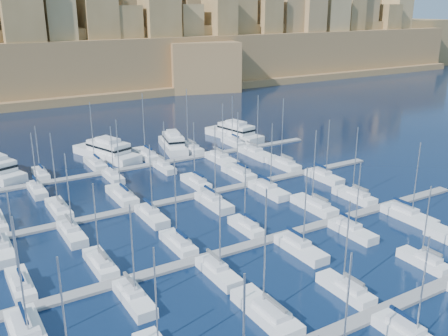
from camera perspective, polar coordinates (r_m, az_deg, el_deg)
ground at (r=86.18m, az=0.45°, el=-5.25°), size 600.00×600.00×0.00m
pontoon_near at (r=63.23m, az=17.50°, el=-15.36°), size 84.00×2.00×0.40m
pontoon_mid_near at (r=77.10m, az=5.19°, el=-8.12°), size 84.00×2.00×0.40m
pontoon_mid_far at (r=94.12m, az=-2.76°, el=-3.06°), size 84.00×2.00×0.40m
pontoon_far at (r=112.88m, az=-8.12°, el=0.42°), size 84.00×2.00×0.40m
sailboat_2 at (r=59.53m, az=4.88°, el=-16.13°), size 3.13×10.45×15.98m
sailboat_3 at (r=65.29m, az=13.76°, el=-13.31°), size 2.47×8.25×12.59m
sailboat_4 at (r=74.93m, az=21.89°, el=-9.84°), size 2.27×7.55×11.85m
sailboat_9 at (r=59.31m, az=20.56°, el=-17.57°), size 2.67×8.90×12.96m
sailboat_12 at (r=69.34m, az=-22.22°, el=-12.23°), size 2.52×8.41×13.63m
sailboat_13 at (r=71.12m, az=-13.91°, el=-10.54°), size 2.55×8.49×12.47m
sailboat_14 at (r=74.73m, az=-5.23°, el=-8.55°), size 2.50×8.33×13.89m
sailboat_15 at (r=79.78m, az=2.56°, el=-6.71°), size 2.29×7.63×11.09m
sailboat_16 at (r=89.00m, az=10.27°, el=-4.25°), size 2.89×9.62×14.48m
sailboat_17 at (r=95.01m, az=14.70°, el=-3.11°), size 2.71×9.03×13.90m
sailboat_19 at (r=62.80m, az=-10.25°, el=-14.41°), size 2.57×8.57×13.38m
sailboat_20 at (r=67.15m, az=-0.69°, el=-11.78°), size 2.53×8.43×12.13m
sailboat_21 at (r=73.85m, az=8.71°, el=-9.04°), size 2.79×9.29×13.52m
sailboat_22 at (r=80.82m, az=14.44°, el=-6.95°), size 2.55×8.52×12.22m
sailboat_23 at (r=89.14m, az=20.32°, el=-5.11°), size 2.93×9.76×13.82m
sailboat_25 at (r=90.86m, az=-18.34°, el=-4.44°), size 2.78×9.26×14.39m
sailboat_26 at (r=94.04m, az=-11.57°, el=-3.08°), size 3.01×10.04×15.21m
sailboat_27 at (r=99.12m, az=-3.22°, el=-1.63°), size 2.60×8.68×13.04m
sailboat_28 at (r=104.47m, az=1.71°, el=-0.54°), size 2.87×9.56×13.85m
sailboat_29 at (r=111.04m, az=6.74°, el=0.49°), size 2.94×9.81×15.48m
sailboat_30 at (r=79.34m, az=-24.08°, el=-8.51°), size 2.81×9.36×14.73m
sailboat_31 at (r=81.00m, az=-16.99°, el=-7.12°), size 2.65×8.82×13.97m
sailboat_32 at (r=84.59m, az=-8.29°, el=-5.37°), size 2.69×8.96×13.41m
sailboat_33 at (r=89.21m, az=-1.19°, el=-3.89°), size 2.85×9.50×15.08m
sailboat_34 at (r=95.22m, az=5.10°, el=-2.50°), size 2.95×9.84×14.13m
sailboat_35 at (r=104.14m, az=11.35°, el=-0.97°), size 2.74×9.14×13.05m
sailboat_37 at (r=110.81m, az=-20.20°, el=-0.61°), size 2.31×7.72×11.10m
sailboat_38 at (r=114.05m, az=-14.48°, el=0.49°), size 2.77×9.23×14.69m
sailboat_39 at (r=118.39m, az=-8.89°, el=1.52°), size 3.10×10.33×15.39m
sailboat_40 at (r=122.95m, az=-4.03°, el=2.32°), size 3.12×10.39×15.50m
sailboat_41 at (r=127.81m, az=1.05°, el=2.96°), size 2.42×8.06×12.86m
sailboat_43 at (r=101.31m, az=-20.58°, el=-2.37°), size 2.42×8.07×12.31m
sailboat_44 at (r=104.82m, az=-12.57°, el=-0.94°), size 2.34×7.79×11.64m
sailboat_45 at (r=108.87m, az=-6.84°, el=0.09°), size 2.27×7.57×11.23m
sailboat_46 at (r=113.73m, az=-0.32°, el=1.04°), size 3.09×10.30×13.95m
sailboat_47 at (r=118.49m, az=3.61°, el=1.72°), size 3.19×10.63×14.96m
motor_yacht_b at (r=119.69m, az=-13.20°, el=1.91°), size 11.39×19.68×5.25m
motor_yacht_c at (r=123.65m, az=-5.85°, el=2.82°), size 7.84×15.56×5.25m
motor_yacht_d at (r=133.68m, az=1.23°, el=4.08°), size 8.48×18.48×5.25m
fortified_city at (r=227.16m, az=-21.14°, el=12.06°), size 460.00×108.95×59.52m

